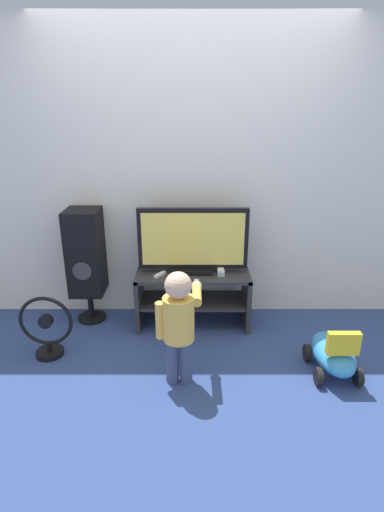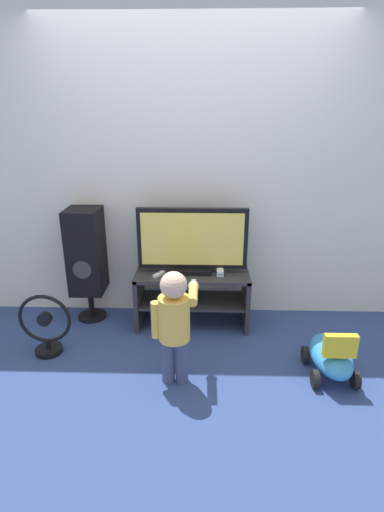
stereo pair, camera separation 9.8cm
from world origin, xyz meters
name	(u,v)px [view 1 (the left image)]	position (x,y,z in m)	size (l,w,h in m)	color
ground_plane	(192,335)	(0.00, 0.00, 0.00)	(16.00, 16.00, 0.00)	navy
wall_back	(192,172)	(0.00, 0.50, 1.30)	(10.00, 0.06, 2.60)	silver
tv_stand	(192,290)	(0.00, 0.21, 0.32)	(0.97, 0.42, 0.49)	#2D2D33
television	(192,241)	(0.00, 0.23, 0.76)	(0.92, 0.20, 0.56)	black
game_console	(220,270)	(0.23, 0.20, 0.51)	(0.06, 0.17, 0.05)	white
remote_primary	(159,274)	(-0.28, 0.14, 0.50)	(0.10, 0.13, 0.03)	white
child	(178,319)	(-0.09, -0.59, 0.49)	(0.31, 0.47, 0.83)	#3F4C72
speaker_tower	(85,254)	(-0.92, 0.29, 0.63)	(0.28, 0.32, 1.02)	black
floor_fan	(46,330)	(-1.11, -0.29, 0.23)	(0.41, 0.21, 0.50)	black
ride_on_toy	(332,353)	(1.01, -0.51, 0.16)	(0.31, 0.52, 0.41)	#338CD1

